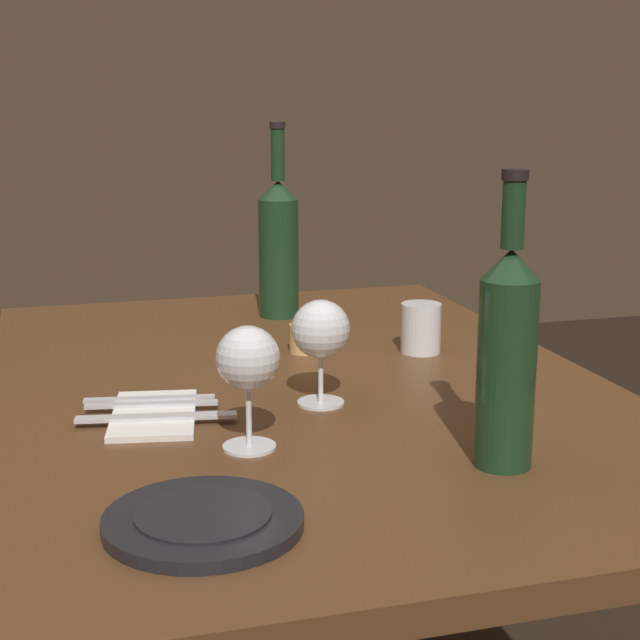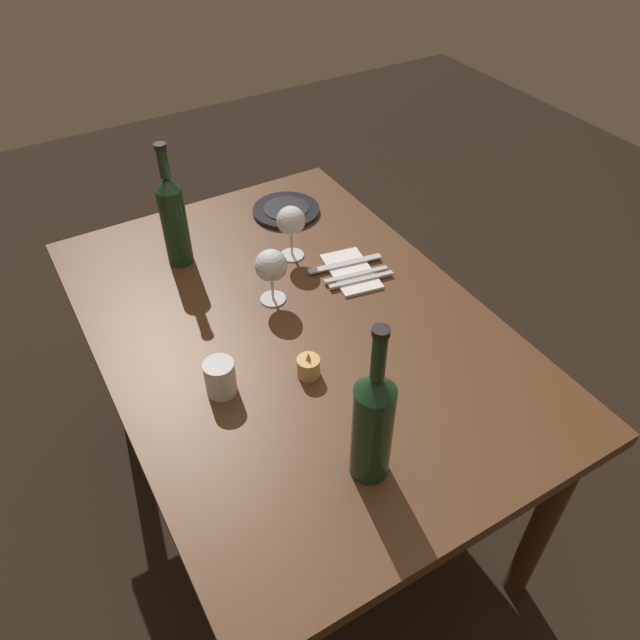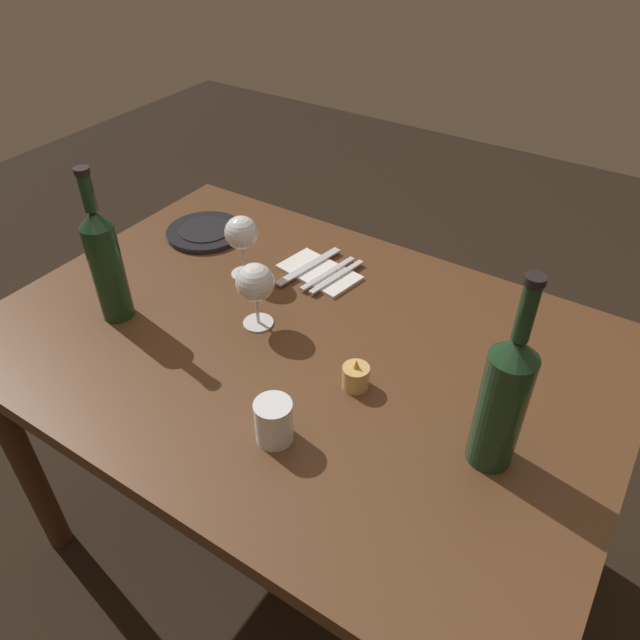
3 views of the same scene
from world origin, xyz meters
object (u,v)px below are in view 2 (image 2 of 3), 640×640
object	(u,v)px
wine_bottle	(373,423)
dinner_plate	(286,210)
votive_candle	(309,367)
folded_napkin	(351,271)
water_tumbler	(220,379)
fork_inner	(356,274)
fork_outer	(361,279)
table_knife	(345,264)
wine_glass_left	(272,266)
wine_glass_right	(291,222)
wine_bottle_second	(174,218)

from	to	relation	value
wine_bottle	dinner_plate	size ratio (longest dim) A/B	1.82
votive_candle	folded_napkin	bearing A→B (deg)	-46.61
water_tumbler	fork_inner	distance (m)	0.50
votive_candle	dinner_plate	world-z (taller)	votive_candle
fork_inner	fork_outer	xyz separation A→B (m)	(-0.02, 0.00, 0.00)
dinner_plate	fork_inner	xyz separation A→B (m)	(-0.38, -0.01, 0.00)
votive_candle	water_tumbler	bearing A→B (deg)	73.99
fork_inner	table_knife	size ratio (longest dim) A/B	0.85
dinner_plate	votive_candle	bearing A→B (deg)	156.26
wine_glass_left	wine_glass_right	xyz separation A→B (m)	(0.14, -0.13, 0.01)
wine_bottle_second	votive_candle	world-z (taller)	wine_bottle_second
water_tumbler	dinner_plate	xyz separation A→B (m)	(0.57, -0.46, -0.03)
dinner_plate	fork_inner	size ratio (longest dim) A/B	1.13
water_tumbler	votive_candle	bearing A→B (deg)	-106.01
wine_glass_left	dinner_plate	bearing A→B (deg)	-32.46
wine_glass_right	wine_bottle	bearing A→B (deg)	163.48
water_tumbler	table_knife	world-z (taller)	water_tumbler
wine_glass_left	water_tumbler	size ratio (longest dim) A/B	1.79
wine_bottle_second	fork_outer	bearing A→B (deg)	-131.60
folded_napkin	wine_glass_right	bearing A→B (deg)	34.06
fork_outer	water_tumbler	bearing A→B (deg)	109.18
wine_glass_right	folded_napkin	xyz separation A→B (m)	(-0.15, -0.10, -0.11)
wine_glass_right	folded_napkin	size ratio (longest dim) A/B	0.75
wine_glass_left	table_knife	bearing A→B (deg)	-84.02
votive_candle	folded_napkin	world-z (taller)	votive_candle
wine_glass_right	fork_inner	bearing A→B (deg)	-149.97
water_tumbler	table_knife	size ratio (longest dim) A/B	0.40
dinner_plate	table_knife	distance (m)	0.32
dinner_plate	folded_napkin	world-z (taller)	dinner_plate
fork_outer	table_knife	world-z (taller)	same
wine_glass_left	wine_bottle_second	xyz separation A→B (m)	(0.28, 0.14, 0.03)
wine_bottle	folded_napkin	xyz separation A→B (m)	(0.54, -0.30, -0.14)
fork_outer	dinner_plate	bearing A→B (deg)	1.34
folded_napkin	fork_inner	xyz separation A→B (m)	(-0.03, 0.00, 0.01)
wine_bottle_second	folded_napkin	world-z (taller)	wine_bottle_second
wine_glass_left	wine_bottle	distance (m)	0.55
dinner_plate	table_knife	bearing A→B (deg)	-178.32
wine_bottle	fork_inner	world-z (taller)	wine_bottle
wine_bottle	water_tumbler	xyz separation A→B (m)	(0.33, 0.16, -0.10)
fork_inner	table_knife	distance (m)	0.06
folded_napkin	dinner_plate	bearing A→B (deg)	1.53
wine_glass_left	votive_candle	distance (m)	0.29
wine_glass_left	wine_glass_right	world-z (taller)	wine_glass_right
water_tumbler	fork_inner	bearing A→B (deg)	-68.13
dinner_plate	folded_napkin	size ratio (longest dim) A/B	0.99
fork_inner	dinner_plate	bearing A→B (deg)	1.43
folded_napkin	table_knife	distance (m)	0.03
dinner_plate	wine_glass_right	bearing A→B (deg)	156.27
dinner_plate	folded_napkin	xyz separation A→B (m)	(-0.35, -0.01, -0.00)
wine_glass_left	votive_candle	world-z (taller)	wine_glass_left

